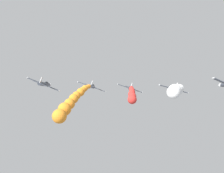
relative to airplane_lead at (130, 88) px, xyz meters
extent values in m
cylinder|color=#333842|center=(-0.01, -0.18, -0.03)|extent=(1.40, 9.00, 1.40)
cone|color=white|center=(-0.01, 4.92, -0.03)|extent=(1.33, 1.20, 1.33)
cube|color=#333842|center=(-0.04, -0.58, -0.12)|extent=(8.76, 1.90, 3.14)
cylinder|color=white|center=(-4.40, -0.58, 1.36)|extent=(0.46, 1.40, 0.46)
cylinder|color=white|center=(4.31, -0.58, -1.61)|extent=(0.46, 1.40, 0.46)
cube|color=#333842|center=(0.01, -4.18, 0.02)|extent=(3.65, 1.20, 1.40)
cube|color=white|center=(0.30, -4.28, 0.88)|extent=(0.65, 1.10, 1.56)
ellipsoid|color=black|center=(0.15, 1.62, 0.44)|extent=(0.98, 2.20, 0.92)
sphere|color=red|center=(-0.01, -7.25, -0.08)|extent=(0.85, 0.85, 0.85)
sphere|color=red|center=(0.08, -9.32, -0.11)|extent=(1.15, 1.15, 1.15)
sphere|color=red|center=(-0.07, -11.39, -0.40)|extent=(1.43, 1.43, 1.43)
sphere|color=red|center=(-0.12, -13.46, -0.78)|extent=(1.66, 1.66, 1.66)
sphere|color=red|center=(-0.08, -15.53, -1.03)|extent=(1.69, 1.69, 1.69)
sphere|color=red|center=(-0.11, -17.60, -1.66)|extent=(1.85, 1.85, 1.85)
sphere|color=red|center=(-0.34, -19.66, -2.27)|extent=(2.14, 2.14, 2.14)
sphere|color=red|center=(-0.30, -21.73, -2.94)|extent=(2.27, 2.27, 2.27)
sphere|color=red|center=(-0.46, -23.80, -3.76)|extent=(2.54, 2.54, 2.54)
cylinder|color=#333842|center=(-12.69, -12.19, 0.20)|extent=(1.41, 9.00, 1.41)
cone|color=white|center=(-12.69, -7.09, 0.20)|extent=(1.34, 1.20, 1.34)
cube|color=#333842|center=(-12.72, -12.59, 0.10)|extent=(8.72, 1.90, 3.29)
cylinder|color=white|center=(-17.05, -12.59, 1.66)|extent=(0.46, 1.40, 0.46)
cylinder|color=white|center=(-8.40, -12.59, -1.46)|extent=(0.46, 1.40, 0.46)
cube|color=#333842|center=(-12.67, -16.19, 0.24)|extent=(3.64, 1.20, 1.46)
cube|color=white|center=(-12.36, -16.29, 1.10)|extent=(0.67, 1.10, 1.55)
ellipsoid|color=black|center=(-12.52, -10.39, 0.66)|extent=(0.99, 2.20, 0.93)
sphere|color=orange|center=(-12.73, -19.58, 0.12)|extent=(0.96, 0.96, 0.96)
sphere|color=orange|center=(-12.69, -21.98, -0.11)|extent=(1.21, 1.21, 1.21)
sphere|color=orange|center=(-12.81, -24.37, -0.28)|extent=(1.20, 1.20, 1.20)
sphere|color=orange|center=(-13.14, -26.77, -0.70)|extent=(1.63, 1.63, 1.63)
sphere|color=orange|center=(-13.42, -29.16, -1.24)|extent=(1.65, 1.65, 1.65)
sphere|color=orange|center=(-13.65, -31.56, -1.81)|extent=(2.01, 2.01, 2.01)
sphere|color=orange|center=(-14.26, -33.95, -2.62)|extent=(2.00, 2.00, 2.00)
sphere|color=orange|center=(-14.55, -36.35, -3.32)|extent=(2.21, 2.21, 2.21)
sphere|color=orange|center=(-15.05, -38.74, -4.44)|extent=(2.42, 2.42, 2.42)
sphere|color=orange|center=(-15.66, -41.14, -5.47)|extent=(2.84, 2.84, 2.84)
sphere|color=orange|center=(-16.23, -43.53, -6.78)|extent=(3.00, 3.00, 3.00)
cylinder|color=#333842|center=(13.35, -11.45, -0.49)|extent=(1.36, 9.00, 1.36)
cone|color=white|center=(13.35, -6.35, -0.49)|extent=(1.29, 1.20, 1.29)
cube|color=#333842|center=(13.32, -11.85, -0.59)|extent=(8.89, 1.90, 2.71)
cylinder|color=white|center=(8.90, -11.85, 0.68)|extent=(0.45, 1.40, 0.45)
cylinder|color=white|center=(17.74, -11.85, -1.85)|extent=(0.45, 1.40, 0.45)
cube|color=#333842|center=(13.36, -15.45, -0.44)|extent=(3.70, 1.20, 1.22)
cube|color=white|center=(13.61, -15.55, 0.44)|extent=(0.58, 1.10, 1.58)
ellipsoid|color=black|center=(13.48, -9.65, -0.01)|extent=(0.96, 2.20, 0.89)
sphere|color=white|center=(13.29, -18.09, -0.44)|extent=(0.94, 0.94, 0.94)
sphere|color=white|center=(13.11, -19.74, -0.64)|extent=(1.09, 1.09, 1.09)
sphere|color=white|center=(13.15, -21.38, -0.48)|extent=(1.45, 1.45, 1.45)
sphere|color=white|center=(12.66, -23.03, -0.62)|extent=(1.61, 1.61, 1.61)
sphere|color=white|center=(12.48, -24.67, -0.76)|extent=(1.85, 1.85, 1.85)
sphere|color=white|center=(11.95, -26.32, -0.89)|extent=(2.01, 2.01, 2.01)
sphere|color=white|center=(11.62, -27.96, -0.81)|extent=(2.22, 2.22, 2.22)
sphere|color=white|center=(11.11, -29.60, -1.18)|extent=(2.28, 2.28, 2.28)
sphere|color=white|center=(10.39, -31.25, -1.22)|extent=(2.63, 2.63, 2.63)
sphere|color=white|center=(9.81, -32.89, -1.39)|extent=(2.71, 2.71, 2.71)
sphere|color=white|center=(8.93, -34.54, -1.45)|extent=(3.05, 3.05, 3.05)
sphere|color=white|center=(8.34, -36.18, -1.87)|extent=(3.12, 3.12, 3.12)
cylinder|color=#333842|center=(-24.57, -24.88, 0.47)|extent=(1.43, 9.00, 1.43)
cone|color=white|center=(-24.57, -19.78, 0.47)|extent=(1.36, 1.20, 1.36)
cube|color=#333842|center=(-24.61, -25.28, 0.37)|extent=(8.58, 1.90, 3.65)
cylinder|color=white|center=(-28.86, -25.28, 2.11)|extent=(0.47, 1.40, 0.47)
cylinder|color=white|center=(-20.35, -25.28, -1.36)|extent=(0.47, 1.40, 0.47)
cube|color=#333842|center=(-24.55, -28.88, 0.51)|extent=(3.59, 1.20, 1.60)
cube|color=white|center=(-24.20, -28.98, 1.36)|extent=(0.73, 1.10, 1.53)
ellipsoid|color=black|center=(-24.38, -23.08, 0.93)|extent=(1.01, 2.20, 0.95)
cone|color=white|center=(26.20, -17.78, 0.37)|extent=(1.38, 1.20, 1.38)
cylinder|color=white|center=(21.96, -23.28, 2.16)|extent=(0.48, 1.40, 0.48)
camera|label=1|loc=(-4.36, -97.54, -2.39)|focal=42.92mm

